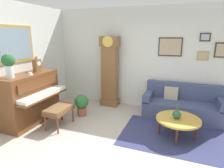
% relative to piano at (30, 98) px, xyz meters
% --- Properties ---
extents(ground_plane, '(6.40, 6.00, 0.10)m').
position_rel_piano_xyz_m(ground_plane, '(2.23, -0.41, -0.65)').
color(ground_plane, '#B2A899').
extents(wall_back, '(5.30, 0.13, 2.80)m').
position_rel_piano_xyz_m(wall_back, '(2.25, 1.99, 0.81)').
color(wall_back, silver).
rests_on(wall_back, ground_plane).
extents(area_rug, '(2.10, 1.50, 0.01)m').
position_rel_piano_xyz_m(area_rug, '(3.26, 0.47, -0.60)').
color(area_rug, navy).
rests_on(area_rug, ground_plane).
extents(piano, '(0.87, 1.44, 1.18)m').
position_rel_piano_xyz_m(piano, '(0.00, 0.00, 0.00)').
color(piano, brown).
rests_on(piano, ground_plane).
extents(piano_bench, '(0.42, 0.70, 0.48)m').
position_rel_piano_xyz_m(piano_bench, '(0.80, 0.01, -0.19)').
color(piano_bench, brown).
rests_on(piano_bench, ground_plane).
extents(grandfather_clock, '(0.52, 0.34, 2.03)m').
position_rel_piano_xyz_m(grandfather_clock, '(1.37, 1.71, 0.37)').
color(grandfather_clock, brown).
rests_on(grandfather_clock, ground_plane).
extents(couch, '(1.90, 0.80, 0.84)m').
position_rel_piano_xyz_m(couch, '(3.41, 1.56, -0.29)').
color(couch, '#424C70').
rests_on(couch, ground_plane).
extents(coffee_table, '(0.88, 0.88, 0.41)m').
position_rel_piano_xyz_m(coffee_table, '(3.34, 0.48, -0.22)').
color(coffee_table, gold).
rests_on(coffee_table, ground_plane).
extents(mantel_clock, '(0.13, 0.18, 0.38)m').
position_rel_piano_xyz_m(mantel_clock, '(0.00, 0.33, 0.76)').
color(mantel_clock, brown).
rests_on(mantel_clock, piano).
extents(flower_vase, '(0.26, 0.26, 0.58)m').
position_rel_piano_xyz_m(flower_vase, '(0.00, -0.46, 0.90)').
color(flower_vase, silver).
rests_on(flower_vase, piano).
extents(teacup, '(0.12, 0.12, 0.06)m').
position_rel_piano_xyz_m(teacup, '(0.14, -0.06, 0.61)').
color(teacup, white).
rests_on(teacup, piano).
extents(green_jug, '(0.17, 0.17, 0.24)m').
position_rel_piano_xyz_m(green_jug, '(3.31, 0.45, -0.10)').
color(green_jug, '#234C33').
rests_on(green_jug, coffee_table).
extents(potted_plant, '(0.36, 0.36, 0.56)m').
position_rel_piano_xyz_m(potted_plant, '(0.96, 0.74, -0.28)').
color(potted_plant, '#935138').
rests_on(potted_plant, ground_plane).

